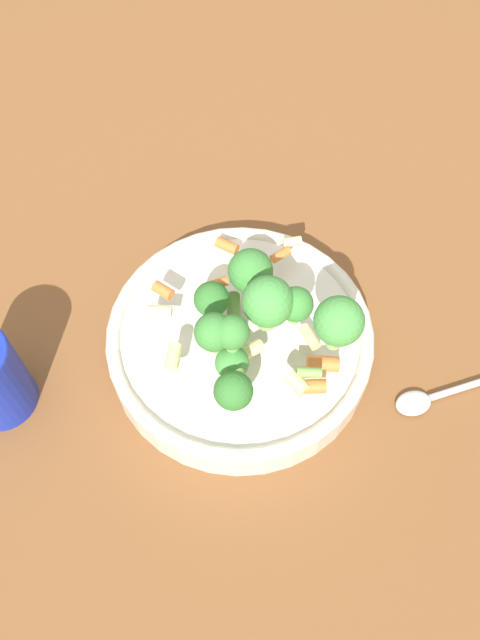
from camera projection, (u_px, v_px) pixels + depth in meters
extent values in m
plane|color=brown|center=(240.00, 351.00, 0.65)|extent=(3.00, 3.00, 0.00)
cylinder|color=silver|center=(240.00, 342.00, 0.63)|extent=(0.26, 0.26, 0.04)
torus|color=silver|center=(240.00, 333.00, 0.61)|extent=(0.26, 0.26, 0.01)
cylinder|color=#8CB766|center=(232.00, 372.00, 0.58)|extent=(0.01, 0.01, 0.01)
sphere|color=#479342|center=(232.00, 363.00, 0.56)|extent=(0.03, 0.03, 0.03)
cylinder|color=#8CB766|center=(250.00, 288.00, 0.61)|extent=(0.02, 0.02, 0.02)
sphere|color=#3D8438|center=(250.00, 271.00, 0.59)|extent=(0.04, 0.04, 0.04)
cylinder|color=#8CB766|center=(294.00, 316.00, 0.57)|extent=(0.01, 0.01, 0.01)
sphere|color=#3D8438|center=(296.00, 304.00, 0.56)|extent=(0.03, 0.03, 0.03)
cylinder|color=#8CB766|center=(215.00, 344.00, 0.55)|extent=(0.01, 0.01, 0.01)
sphere|color=#3D8438|center=(214.00, 332.00, 0.53)|extent=(0.03, 0.03, 0.03)
cylinder|color=#8CB766|center=(335.00, 338.00, 0.54)|extent=(0.02, 0.02, 0.02)
sphere|color=#479342|center=(339.00, 321.00, 0.52)|extent=(0.04, 0.04, 0.04)
cylinder|color=#8CB766|center=(267.00, 319.00, 0.57)|extent=(0.02, 0.02, 0.02)
sphere|color=#479342|center=(268.00, 302.00, 0.55)|extent=(0.05, 0.05, 0.05)
cylinder|color=#8CB766|center=(212.00, 311.00, 0.60)|extent=(0.01, 0.01, 0.01)
sphere|color=#33722D|center=(212.00, 299.00, 0.58)|extent=(0.03, 0.03, 0.03)
cylinder|color=#8CB766|center=(232.00, 344.00, 0.55)|extent=(0.01, 0.01, 0.02)
sphere|color=#3D8438|center=(232.00, 332.00, 0.53)|extent=(0.03, 0.03, 0.03)
cylinder|color=#8CB766|center=(234.00, 401.00, 0.55)|extent=(0.01, 0.01, 0.01)
sphere|color=#33722D|center=(233.00, 391.00, 0.53)|extent=(0.03, 0.03, 0.03)
cylinder|color=#729E4C|center=(347.00, 318.00, 0.59)|extent=(0.02, 0.02, 0.01)
cylinder|color=#729E4C|center=(242.00, 381.00, 0.53)|extent=(0.01, 0.02, 0.01)
cylinder|color=#729E4C|center=(309.00, 372.00, 0.55)|extent=(0.02, 0.02, 0.01)
cylinder|color=orange|center=(323.00, 363.00, 0.58)|extent=(0.03, 0.03, 0.01)
cylinder|color=orange|center=(281.00, 255.00, 0.63)|extent=(0.02, 0.01, 0.01)
cylinder|color=beige|center=(292.00, 242.00, 0.64)|extent=(0.02, 0.01, 0.01)
cylinder|color=beige|center=(297.00, 383.00, 0.55)|extent=(0.02, 0.02, 0.01)
cylinder|color=orange|center=(218.00, 283.00, 0.60)|extent=(0.02, 0.01, 0.01)
cylinder|color=orange|center=(163.00, 290.00, 0.60)|extent=(0.02, 0.02, 0.01)
cylinder|color=beige|center=(255.00, 348.00, 0.58)|extent=(0.02, 0.02, 0.01)
cylinder|color=orange|center=(227.00, 246.00, 0.65)|extent=(0.02, 0.03, 0.01)
cylinder|color=beige|center=(224.00, 326.00, 0.60)|extent=(0.02, 0.02, 0.01)
cylinder|color=#729E4C|center=(231.00, 308.00, 0.60)|extent=(0.02, 0.03, 0.01)
cylinder|color=beige|center=(160.00, 311.00, 0.59)|extent=(0.03, 0.02, 0.01)
cylinder|color=orange|center=(311.00, 387.00, 0.55)|extent=(0.03, 0.02, 0.01)
cylinder|color=beige|center=(173.00, 357.00, 0.56)|extent=(0.02, 0.03, 0.01)
cylinder|color=#729E4C|center=(263.00, 276.00, 0.59)|extent=(0.02, 0.03, 0.01)
cylinder|color=beige|center=(310.00, 337.00, 0.59)|extent=(0.01, 0.03, 0.01)
ellipsoid|color=silver|center=(413.00, 403.00, 0.61)|extent=(0.04, 0.03, 0.01)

